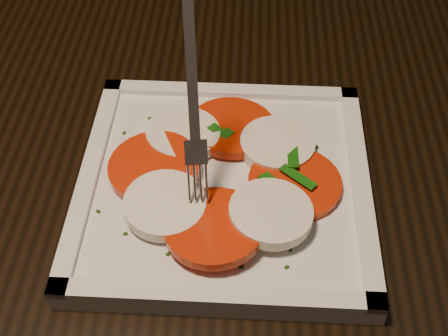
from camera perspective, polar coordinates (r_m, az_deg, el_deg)
The scene contains 4 objects.
table at distance 0.66m, azimuth 8.27°, elevation -3.53°, with size 1.27×0.90×0.75m.
plate at distance 0.53m, azimuth 0.00°, elevation -1.67°, with size 0.24×0.24×0.01m, color white.
caprese_salad at distance 0.52m, azimuth 0.01°, elevation -0.49°, with size 0.20×0.20×0.02m.
fork at distance 0.47m, azimuth -2.90°, elevation 6.96°, with size 0.03×0.07×0.14m, color white, non-canonical shape.
Camera 1 is at (-0.24, -0.36, 1.15)m, focal length 50.00 mm.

